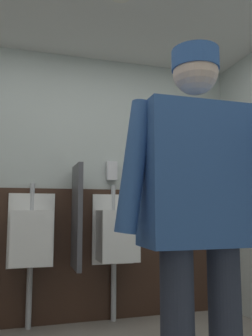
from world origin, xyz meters
The scene contains 7 objects.
wall_back centered at (0.00, 1.73, 1.25)m, with size 3.86×0.12×2.51m, color silver.
wainscot_band_back centered at (0.00, 1.66, 0.60)m, with size 3.26×0.03×1.20m, color #382319.
urinal_left centered at (-0.35, 1.51, 0.78)m, with size 0.40×0.34×1.24m.
urinal_middle centered at (0.40, 1.51, 0.78)m, with size 0.40×0.34×1.24m.
privacy_divider_panel centered at (0.02, 1.44, 0.95)m, with size 0.04×0.40×0.90m, color #4C4C51.
person centered at (0.30, -0.24, 1.02)m, with size 0.71×0.60×1.72m.
soap_dispenser centered at (0.38, 1.63, 1.38)m, with size 0.10×0.07×0.18m, color silver.
Camera 1 is at (-0.42, -1.57, 1.00)m, focal length 36.75 mm.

